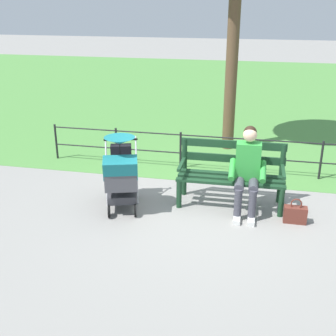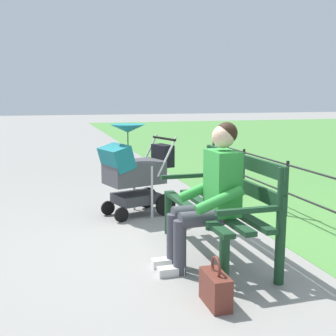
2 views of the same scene
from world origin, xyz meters
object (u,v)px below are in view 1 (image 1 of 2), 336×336
at_px(handbag, 295,214).
at_px(stroller, 121,172).
at_px(park_bench, 231,171).
at_px(person_on_bench, 248,168).

bearing_deg(handbag, stroller, 2.11).
distance_m(park_bench, handbag, 1.13).
distance_m(stroller, handbag, 2.57).
height_order(person_on_bench, stroller, person_on_bench).
xyz_separation_m(stroller, handbag, (-2.53, -0.09, -0.47)).
xyz_separation_m(person_on_bench, stroller, (1.82, 0.32, -0.08)).
xyz_separation_m(park_bench, person_on_bench, (-0.24, 0.22, 0.15)).
relative_size(park_bench, handbag, 4.35).
relative_size(park_bench, stroller, 1.40).
xyz_separation_m(person_on_bench, handbag, (-0.71, 0.23, -0.55)).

